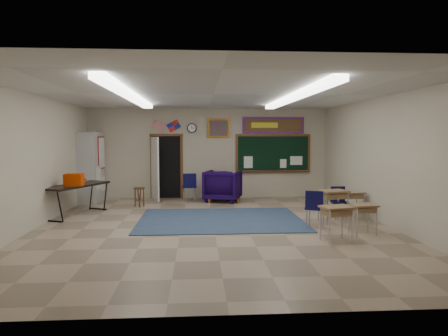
{
  "coord_description": "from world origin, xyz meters",
  "views": [
    {
      "loc": [
        -0.35,
        -8.95,
        2.06
      ],
      "look_at": [
        0.33,
        1.5,
        1.24
      ],
      "focal_mm": 32.0,
      "sensor_mm": 36.0,
      "label": 1
    }
  ],
  "objects": [
    {
      "name": "framed_art_print",
      "position": [
        0.35,
        4.47,
        2.35
      ],
      "size": [
        0.75,
        0.05,
        0.65
      ],
      "color": "#93591C",
      "rests_on": "back_wall"
    },
    {
      "name": "left_wall",
      "position": [
        -4.0,
        0.0,
        1.5
      ],
      "size": [
        0.04,
        9.0,
        3.0
      ],
      "primitive_type": "cube",
      "color": "#BCB699",
      "rests_on": "floor"
    },
    {
      "name": "chalkboard",
      "position": [
        2.2,
        4.46,
        1.46
      ],
      "size": [
        2.55,
        0.14,
        1.3
      ],
      "color": "brown",
      "rests_on": "back_wall"
    },
    {
      "name": "right_wall",
      "position": [
        4.0,
        0.0,
        1.5
      ],
      "size": [
        0.04,
        9.0,
        3.0
      ],
      "primitive_type": "cube",
      "color": "#BCB699",
      "rests_on": "floor"
    },
    {
      "name": "student_chair_reading",
      "position": [
        -0.63,
        3.68,
        0.46
      ],
      "size": [
        0.5,
        0.5,
        0.91
      ],
      "primitive_type": null,
      "rotation": [
        0.0,
        0.0,
        3.25
      ],
      "color": "black",
      "rests_on": "floor"
    },
    {
      "name": "bulletin_board",
      "position": [
        2.2,
        4.47,
        2.45
      ],
      "size": [
        2.1,
        0.05,
        0.55
      ],
      "color": "red",
      "rests_on": "back_wall"
    },
    {
      "name": "student_chair_desk_b",
      "position": [
        3.19,
        0.72,
        0.4
      ],
      "size": [
        0.41,
        0.41,
        0.8
      ],
      "primitive_type": null,
      "rotation": [
        0.0,
        0.0,
        -0.03
      ],
      "color": "black",
      "rests_on": "floor"
    },
    {
      "name": "fluorescent_strips",
      "position": [
        0.0,
        0.0,
        2.94
      ],
      "size": [
        3.86,
        6.0,
        0.1
      ],
      "primitive_type": null,
      "color": "white",
      "rests_on": "ceiling"
    },
    {
      "name": "folding_table",
      "position": [
        -3.52,
        1.62,
        0.45
      ],
      "size": [
        1.39,
        2.07,
        1.12
      ],
      "rotation": [
        0.0,
        0.0,
        -0.41
      ],
      "color": "black",
      "rests_on": "floor"
    },
    {
      "name": "wall_flags",
      "position": [
        -1.4,
        4.44,
        2.48
      ],
      "size": [
        1.16,
        0.06,
        0.7
      ],
      "primitive_type": null,
      "color": "red",
      "rests_on": "back_wall"
    },
    {
      "name": "back_wall",
      "position": [
        0.0,
        4.5,
        1.5
      ],
      "size": [
        8.0,
        0.04,
        3.0
      ],
      "primitive_type": "cube",
      "color": "#BCB699",
      "rests_on": "floor"
    },
    {
      "name": "student_desk_back_left",
      "position": [
        2.35,
        -1.39,
        0.39
      ],
      "size": [
        0.66,
        0.55,
        0.7
      ],
      "rotation": [
        0.0,
        0.0,
        0.21
      ],
      "color": "#976C46",
      "rests_on": "floor"
    },
    {
      "name": "student_desk_front_right",
      "position": [
        3.61,
        0.97,
        0.36
      ],
      "size": [
        0.61,
        0.5,
        0.65
      ],
      "rotation": [
        0.0,
        0.0,
        0.19
      ],
      "color": "#976C46",
      "rests_on": "floor"
    },
    {
      "name": "area_rug",
      "position": [
        0.2,
        0.8,
        0.01
      ],
      "size": [
        4.0,
        3.0,
        0.02
      ],
      "primitive_type": "cube",
      "color": "#31445D",
      "rests_on": "floor"
    },
    {
      "name": "student_desk_front_left",
      "position": [
        2.89,
        0.35,
        0.43
      ],
      "size": [
        0.75,
        0.63,
        0.78
      ],
      "rotation": [
        0.0,
        0.0,
        0.24
      ],
      "color": "#976C46",
      "rests_on": "floor"
    },
    {
      "name": "front_wall",
      "position": [
        0.0,
        -4.5,
        1.5
      ],
      "size": [
        8.0,
        0.04,
        3.0
      ],
      "primitive_type": "cube",
      "color": "#BCB699",
      "rests_on": "floor"
    },
    {
      "name": "student_chair_desk_a",
      "position": [
        2.3,
        -0.2,
        0.43
      ],
      "size": [
        0.58,
        0.58,
        0.86
      ],
      "primitive_type": null,
      "rotation": [
        0.0,
        0.0,
        2.68
      ],
      "color": "black",
      "rests_on": "floor"
    },
    {
      "name": "student_desk_back_right",
      "position": [
        3.1,
        -0.9,
        0.36
      ],
      "size": [
        0.59,
        0.47,
        0.64
      ],
      "rotation": [
        0.0,
        0.0,
        0.14
      ],
      "color": "#976C46",
      "rests_on": "floor"
    },
    {
      "name": "storage_cabinet",
      "position": [
        -3.71,
        3.85,
        1.1
      ],
      "size": [
        0.59,
        1.25,
        2.2
      ],
      "color": "#ABACA7",
      "rests_on": "floor"
    },
    {
      "name": "wooden_stool",
      "position": [
        -2.08,
        2.81,
        0.29
      ],
      "size": [
        0.32,
        0.32,
        0.57
      ],
      "color": "#502A18",
      "rests_on": "floor"
    },
    {
      "name": "doorway",
      "position": [
        -1.5,
        4.35,
        1.06
      ],
      "size": [
        1.1,
        0.89,
        2.16
      ],
      "color": "black",
      "rests_on": "back_wall"
    },
    {
      "name": "wall_clock",
      "position": [
        -0.55,
        4.47,
        2.35
      ],
      "size": [
        0.32,
        0.05,
        0.32
      ],
      "color": "black",
      "rests_on": "back_wall"
    },
    {
      "name": "floor",
      "position": [
        0.0,
        0.0,
        0.0
      ],
      "size": [
        9.0,
        9.0,
        0.0
      ],
      "primitive_type": "plane",
      "color": "#9E866D",
      "rests_on": "ground"
    },
    {
      "name": "ceiling",
      "position": [
        0.0,
        0.0,
        3.0
      ],
      "size": [
        8.0,
        9.0,
        0.04
      ],
      "primitive_type": "cube",
      "color": "silver",
      "rests_on": "back_wall"
    },
    {
      "name": "wingback_armchair",
      "position": [
        0.44,
        3.71,
        0.5
      ],
      "size": [
        1.35,
        1.37,
        0.99
      ],
      "primitive_type": "imported",
      "rotation": [
        0.0,
        0.0,
        2.82
      ],
      "color": "black",
      "rests_on": "floor"
    }
  ]
}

